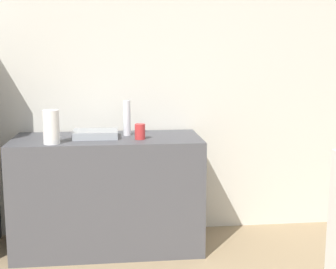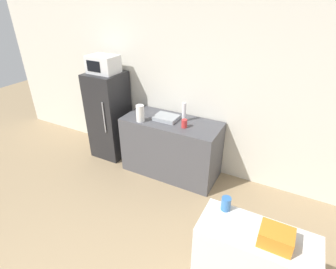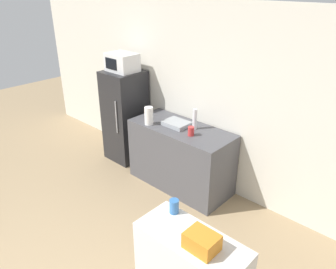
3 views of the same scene
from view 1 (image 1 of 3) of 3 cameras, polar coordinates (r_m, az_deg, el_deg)
name	(u,v)px [view 1 (image 1 of 3)]	position (r m, az deg, el deg)	size (l,w,h in m)	color
wall_back	(133,89)	(4.17, -4.25, 5.52)	(8.00, 0.06, 2.60)	silver
counter	(108,193)	(3.94, -7.29, -7.09)	(1.52, 0.67, 0.94)	#4C4C51
sink_basin	(95,134)	(3.84, -8.84, 0.06)	(0.36, 0.28, 0.06)	#9EA3A8
bottle_tall	(127,118)	(3.90, -5.03, 2.02)	(0.06, 0.06, 0.29)	silver
bottle_short	(140,132)	(3.72, -3.44, 0.35)	(0.08, 0.08, 0.12)	red
paper_towel_roll	(51,127)	(3.62, -14.05, 0.89)	(0.12, 0.12, 0.26)	white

